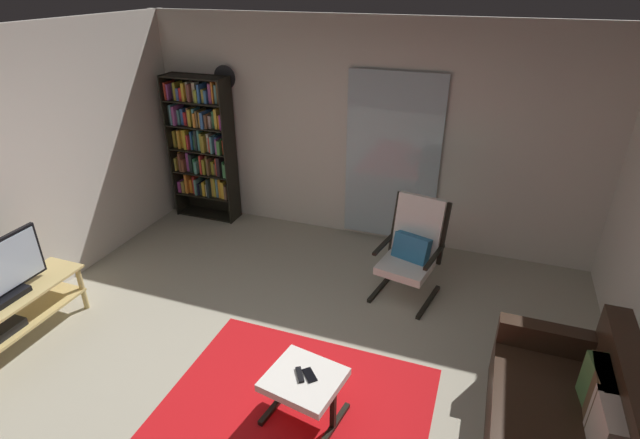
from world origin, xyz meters
name	(u,v)px	position (x,y,z in m)	size (l,w,h in m)	color
ground_plane	(261,396)	(0.00, 0.00, 0.00)	(7.02, 7.02, 0.00)	#AAA38E
wall_back	(365,134)	(0.00, 2.90, 1.30)	(5.60, 0.06, 2.60)	silver
glass_door_panel	(392,160)	(0.35, 2.83, 1.05)	(1.10, 0.01, 2.00)	silver
area_rug	(286,425)	(0.30, -0.19, 0.00)	(2.01, 1.91, 0.01)	red
tv_stand	(12,315)	(-2.30, -0.19, 0.32)	(0.42, 1.30, 0.49)	tan
television	(0,274)	(-2.29, -0.17, 0.74)	(0.20, 0.82, 0.54)	black
bookshelf_near_tv	(202,145)	(-2.11, 2.69, 1.00)	(0.84, 0.30, 1.88)	black
lounge_armchair	(412,246)	(0.82, 1.82, 0.53)	(0.67, 0.74, 1.02)	black
ottoman	(304,384)	(0.40, -0.07, 0.33)	(0.59, 0.56, 0.40)	white
tv_remote	(300,375)	(0.36, -0.07, 0.41)	(0.04, 0.14, 0.02)	black
cell_phone	(310,375)	(0.43, -0.05, 0.41)	(0.07, 0.14, 0.01)	black
wall_clock	(225,77)	(-1.77, 2.82, 1.85)	(0.29, 0.03, 0.29)	silver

